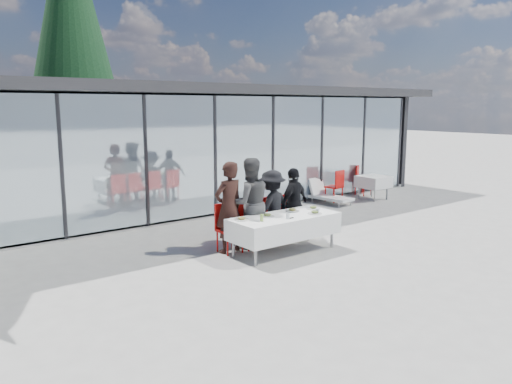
% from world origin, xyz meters
% --- Properties ---
extents(ground, '(90.00, 90.00, 0.00)m').
position_xyz_m(ground, '(0.00, 0.00, 0.00)').
color(ground, '#9E9C96').
rests_on(ground, ground).
extents(pavilion, '(14.80, 8.80, 3.44)m').
position_xyz_m(pavilion, '(2.00, 8.16, 2.15)').
color(pavilion, gray).
rests_on(pavilion, ground).
extents(dining_table, '(2.26, 0.96, 0.75)m').
position_xyz_m(dining_table, '(0.34, 0.47, 0.54)').
color(dining_table, white).
rests_on(dining_table, ground).
extents(diner_a, '(0.73, 0.73, 1.83)m').
position_xyz_m(diner_a, '(-0.53, 1.16, 0.91)').
color(diner_a, black).
rests_on(diner_a, ground).
extents(diner_chair_a, '(0.44, 0.44, 0.97)m').
position_xyz_m(diner_chair_a, '(-0.53, 1.22, 0.54)').
color(diner_chair_a, red).
rests_on(diner_chair_a, ground).
extents(diner_b, '(1.16, 1.16, 1.87)m').
position_xyz_m(diner_b, '(-0.01, 1.16, 0.93)').
color(diner_b, '#4D4D4D').
rests_on(diner_b, ground).
extents(diner_chair_b, '(0.44, 0.44, 0.97)m').
position_xyz_m(diner_chair_b, '(-0.01, 1.22, 0.54)').
color(diner_chair_b, red).
rests_on(diner_chair_b, ground).
extents(diner_c, '(1.21, 1.21, 1.57)m').
position_xyz_m(diner_c, '(0.58, 1.16, 0.78)').
color(diner_c, black).
rests_on(diner_c, ground).
extents(diner_chair_c, '(0.44, 0.44, 0.97)m').
position_xyz_m(diner_chair_c, '(0.58, 1.22, 0.54)').
color(diner_chair_c, red).
rests_on(diner_chair_c, ground).
extents(diner_d, '(1.13, 1.13, 1.57)m').
position_xyz_m(diner_d, '(1.21, 1.16, 0.79)').
color(diner_d, black).
rests_on(diner_d, ground).
extents(diner_chair_d, '(0.44, 0.44, 0.97)m').
position_xyz_m(diner_chair_d, '(1.21, 1.22, 0.54)').
color(diner_chair_d, red).
rests_on(diner_chair_d, ground).
extents(plate_a, '(0.29, 0.29, 0.07)m').
position_xyz_m(plate_a, '(-0.56, 0.67, 0.77)').
color(plate_a, silver).
rests_on(plate_a, dining_table).
extents(plate_b, '(0.29, 0.29, 0.07)m').
position_xyz_m(plate_b, '(0.01, 0.60, 0.77)').
color(plate_b, silver).
rests_on(plate_b, dining_table).
extents(plate_c, '(0.29, 0.29, 0.07)m').
position_xyz_m(plate_c, '(0.74, 0.68, 0.77)').
color(plate_c, silver).
rests_on(plate_c, dining_table).
extents(plate_d, '(0.29, 0.29, 0.07)m').
position_xyz_m(plate_d, '(1.24, 0.59, 0.77)').
color(plate_d, silver).
rests_on(plate_d, dining_table).
extents(plate_extra, '(0.29, 0.29, 0.07)m').
position_xyz_m(plate_extra, '(0.94, 0.22, 0.77)').
color(plate_extra, silver).
rests_on(plate_extra, dining_table).
extents(juice_bottle, '(0.06, 0.06, 0.14)m').
position_xyz_m(juice_bottle, '(-0.32, 0.36, 0.82)').
color(juice_bottle, '#8DB74C').
rests_on(juice_bottle, dining_table).
extents(drinking_glasses, '(0.86, 0.07, 0.10)m').
position_xyz_m(drinking_glasses, '(0.59, 0.21, 0.80)').
color(drinking_glasses, silver).
rests_on(drinking_glasses, dining_table).
extents(folded_eyeglasses, '(0.14, 0.03, 0.01)m').
position_xyz_m(folded_eyeglasses, '(0.27, 0.21, 0.76)').
color(folded_eyeglasses, black).
rests_on(folded_eyeglasses, dining_table).
extents(spare_table_right, '(0.86, 0.86, 0.74)m').
position_xyz_m(spare_table_right, '(6.30, 3.09, 0.55)').
color(spare_table_right, white).
rests_on(spare_table_right, ground).
extents(spare_chair_a, '(0.60, 0.60, 0.97)m').
position_xyz_m(spare_chair_a, '(6.61, 3.86, 0.54)').
color(spare_chair_a, red).
rests_on(spare_chair_a, ground).
extents(spare_chair_b, '(0.50, 0.50, 0.97)m').
position_xyz_m(spare_chair_b, '(5.10, 3.52, 0.54)').
color(spare_chair_b, red).
rests_on(spare_chair_b, ground).
extents(lounger, '(0.74, 1.39, 0.72)m').
position_xyz_m(lounger, '(4.73, 3.56, 0.26)').
color(lounger, white).
rests_on(lounger, ground).
extents(conifer_tree, '(4.00, 4.00, 10.50)m').
position_xyz_m(conifer_tree, '(0.50, 13.00, 5.99)').
color(conifer_tree, '#382316').
rests_on(conifer_tree, ground).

